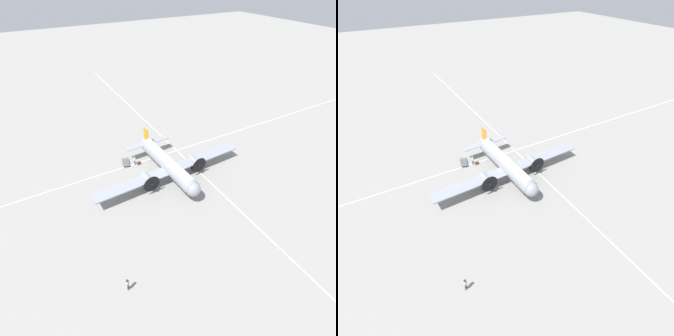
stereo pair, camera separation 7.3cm
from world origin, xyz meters
TOP-DOWN VIEW (x-y plane):
  - ground_plane at (0.00, 0.00)m, footprint 300.00×300.00m
  - apron_line_eastwest at (0.00, -5.84)m, footprint 120.00×0.16m
  - apron_line_northsouth at (-5.23, 0.00)m, footprint 0.16×120.00m
  - airliner_main at (-0.02, 0.40)m, footprint 27.03×16.86m
  - crew_foreground at (13.76, 15.37)m, footprint 0.44×0.45m
  - passenger_boarding at (3.70, -5.72)m, footprint 0.29×0.62m
  - suitcase_near_door at (3.01, -5.27)m, footprint 0.51×0.16m
  - suitcase_upright_spare at (3.25, -5.21)m, footprint 0.34×0.18m
  - baggage_cart at (5.07, -6.67)m, footprint 1.76×2.62m

SIDE VIEW (x-z plane):
  - ground_plane at x=0.00m, z-range 0.00..0.00m
  - apron_line_eastwest at x=0.00m, z-range 0.00..0.01m
  - apron_line_northsouth at x=-5.23m, z-range 0.00..0.01m
  - suitcase_upright_spare at x=3.25m, z-range -0.02..0.52m
  - baggage_cart at x=5.07m, z-range 0.00..0.56m
  - suitcase_near_door at x=3.01m, z-range -0.02..0.58m
  - crew_foreground at x=13.76m, z-range 0.22..1.97m
  - passenger_boarding at x=3.70m, z-range 0.20..2.02m
  - airliner_main at x=-0.02m, z-range -0.32..5.18m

